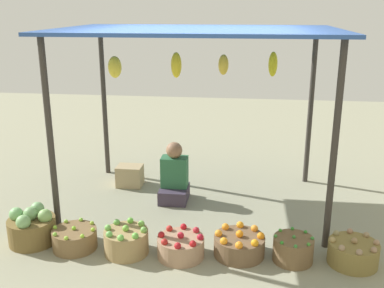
# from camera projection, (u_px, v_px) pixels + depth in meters

# --- Properties ---
(ground_plane) EXTENTS (14.00, 14.00, 0.00)m
(ground_plane) POSITION_uv_depth(u_px,v_px,m) (197.00, 202.00, 5.85)
(ground_plane) COLOR gray
(market_stall_structure) EXTENTS (3.26, 2.17, 2.20)m
(market_stall_structure) POSITION_uv_depth(u_px,v_px,m) (197.00, 44.00, 5.26)
(market_stall_structure) COLOR #38332D
(market_stall_structure) RESTS_ON ground
(vendor_person) EXTENTS (0.36, 0.44, 0.78)m
(vendor_person) POSITION_uv_depth(u_px,v_px,m) (174.00, 178.00, 5.86)
(vendor_person) COLOR #3A3042
(vendor_person) RESTS_ON ground
(basket_cabbages) EXTENTS (0.50, 0.50, 0.41)m
(basket_cabbages) POSITION_uv_depth(u_px,v_px,m) (32.00, 227.00, 4.82)
(basket_cabbages) COLOR brown
(basket_cabbages) RESTS_ON ground
(basket_limes) EXTENTS (0.46, 0.46, 0.25)m
(basket_limes) POSITION_uv_depth(u_px,v_px,m) (75.00, 239.00, 4.72)
(basket_limes) COLOR brown
(basket_limes) RESTS_ON ground
(basket_green_apples) EXTENTS (0.46, 0.46, 0.31)m
(basket_green_apples) POSITION_uv_depth(u_px,v_px,m) (126.00, 241.00, 4.62)
(basket_green_apples) COLOR #9C8051
(basket_green_apples) RESTS_ON ground
(basket_red_apples) EXTENTS (0.48, 0.48, 0.27)m
(basket_red_apples) POSITION_uv_depth(u_px,v_px,m) (181.00, 246.00, 4.56)
(basket_red_apples) COLOR #A37E60
(basket_red_apples) RESTS_ON ground
(basket_oranges) EXTENTS (0.52, 0.52, 0.27)m
(basket_oranges) POSITION_uv_depth(u_px,v_px,m) (239.00, 245.00, 4.59)
(basket_oranges) COLOR brown
(basket_oranges) RESTS_ON ground
(basket_green_chilies) EXTENTS (0.40, 0.40, 0.28)m
(basket_green_chilies) POSITION_uv_depth(u_px,v_px,m) (293.00, 249.00, 4.48)
(basket_green_chilies) COLOR brown
(basket_green_chilies) RESTS_ON ground
(basket_potatoes) EXTENTS (0.49, 0.49, 0.28)m
(basket_potatoes) POSITION_uv_depth(u_px,v_px,m) (353.00, 253.00, 4.43)
(basket_potatoes) COLOR olive
(basket_potatoes) RESTS_ON ground
(wooden_crate_near_vendor) EXTENTS (0.33, 0.29, 0.26)m
(wooden_crate_near_vendor) POSITION_uv_depth(u_px,v_px,m) (130.00, 175.00, 6.42)
(wooden_crate_near_vendor) COLOR #A37C4C
(wooden_crate_near_vendor) RESTS_ON ground
(wooden_crate_stacked_rear) EXTENTS (0.35, 0.27, 0.30)m
(wooden_crate_stacked_rear) POSITION_uv_depth(u_px,v_px,m) (130.00, 176.00, 6.36)
(wooden_crate_stacked_rear) COLOR tan
(wooden_crate_stacked_rear) RESTS_ON ground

